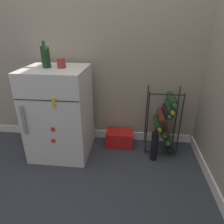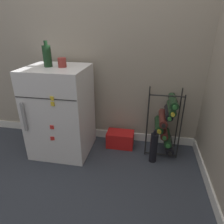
{
  "view_description": "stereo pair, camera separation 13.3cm",
  "coord_description": "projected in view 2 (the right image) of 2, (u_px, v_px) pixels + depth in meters",
  "views": [
    {
      "loc": [
        0.26,
        -1.48,
        1.24
      ],
      "look_at": [
        0.06,
        0.29,
        0.44
      ],
      "focal_mm": 32.0,
      "sensor_mm": 36.0,
      "label": 1
    },
    {
      "loc": [
        0.39,
        -1.46,
        1.24
      ],
      "look_at": [
        0.06,
        0.29,
        0.44
      ],
      "focal_mm": 32.0,
      "sensor_mm": 36.0,
      "label": 2
    }
  ],
  "objects": [
    {
      "name": "loose_bottle_floor",
      "position": [
        154.0,
        148.0,
        1.89
      ],
      "size": [
        0.07,
        0.07,
        0.34
      ],
      "color": "black",
      "rests_on": "ground_plane"
    },
    {
      "name": "wall_back",
      "position": [
        111.0,
        22.0,
        1.87
      ],
      "size": [
        6.87,
        0.07,
        2.5
      ],
      "color": "#9E9384",
      "rests_on": "ground_plane"
    },
    {
      "name": "soda_box",
      "position": [
        120.0,
        139.0,
        2.16
      ],
      "size": [
        0.28,
        0.17,
        0.17
      ],
      "color": "red",
      "rests_on": "ground_plane"
    },
    {
      "name": "wine_rack",
      "position": [
        166.0,
        123.0,
        1.97
      ],
      "size": [
        0.32,
        0.33,
        0.67
      ],
      "color": "black",
      "rests_on": "ground_plane"
    },
    {
      "name": "fridge_top_bottle",
      "position": [
        47.0,
        56.0,
        1.76
      ],
      "size": [
        0.07,
        0.07,
        0.22
      ],
      "color": "#19381E",
      "rests_on": "mini_fridge"
    },
    {
      "name": "ground_plane",
      "position": [
        100.0,
        166.0,
        1.88
      ],
      "size": [
        14.0,
        14.0,
        0.0
      ],
      "primitive_type": "plane",
      "color": "#333842"
    },
    {
      "name": "fridge_top_cup",
      "position": [
        62.0,
        62.0,
        1.76
      ],
      "size": [
        0.07,
        0.07,
        0.08
      ],
      "color": "maroon",
      "rests_on": "mini_fridge"
    },
    {
      "name": "mini_fridge",
      "position": [
        61.0,
        111.0,
        1.97
      ],
      "size": [
        0.56,
        0.53,
        0.87
      ],
      "color": "white",
      "rests_on": "ground_plane"
    }
  ]
}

